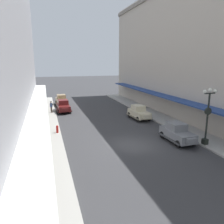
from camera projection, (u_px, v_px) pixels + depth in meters
ground_plane at (131, 145)px, 20.37m from camera, size 200.00×200.00×0.00m
sidewalk_left at (47, 154)px, 18.21m from camera, size 3.00×60.00×0.15m
sidewalk_right at (199, 136)px, 22.51m from camera, size 3.00×60.00×0.15m
parked_car_0 at (62, 100)px, 38.71m from camera, size 2.28×4.31×1.84m
parked_car_1 at (177, 132)px, 20.96m from camera, size 2.18×4.27×1.84m
parked_car_2 at (139, 112)px, 29.38m from camera, size 2.29×4.31×1.84m
parked_car_3 at (63, 106)px, 33.46m from camera, size 2.25×4.30×1.84m
lamp_post_with_clock at (208, 114)px, 19.48m from camera, size 1.42×0.44×5.16m
fire_hydrant at (57, 129)px, 23.24m from camera, size 0.24×0.24×0.82m
pedestrian_0 at (37, 119)px, 25.53m from camera, size 0.36×0.24×1.64m
pedestrian_1 at (41, 116)px, 26.71m from camera, size 0.36×0.28×1.67m
pedestrian_2 at (51, 107)px, 32.39m from camera, size 0.36×0.28×1.67m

